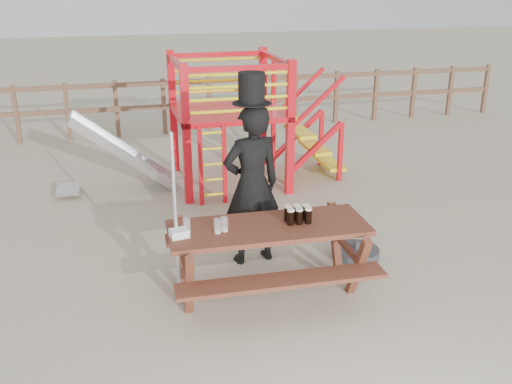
# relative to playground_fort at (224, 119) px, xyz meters

# --- Properties ---
(ground) EXTENTS (60.00, 60.00, 0.00)m
(ground) POSITION_rel_playground_fort_xyz_m (-0.12, -3.58, -1.07)
(ground) COLOR tan
(ground) RESTS_ON ground
(back_fence) EXTENTS (15.09, 0.09, 1.20)m
(back_fence) POSITION_rel_playground_fort_xyz_m (-0.12, 3.42, -0.34)
(back_fence) COLOR brown
(back_fence) RESTS_ON ground
(playground_fort) EXTENTS (4.71, 1.84, 2.10)m
(playground_fort) POSITION_rel_playground_fort_xyz_m (0.00, 0.00, 0.00)
(playground_fort) COLOR red
(playground_fort) RESTS_ON ground
(picnic_table) EXTENTS (2.13, 1.51, 0.81)m
(picnic_table) POSITION_rel_playground_fort_xyz_m (-0.29, -3.66, -0.56)
(picnic_table) COLOR maroon
(picnic_table) RESTS_ON ground
(man_with_hat) EXTENTS (0.76, 0.56, 2.27)m
(man_with_hat) POSITION_rel_playground_fort_xyz_m (-0.26, -2.84, -0.06)
(man_with_hat) COLOR black
(man_with_hat) RESTS_ON ground
(metal_pole) EXTENTS (0.04, 0.04, 1.87)m
(metal_pole) POSITION_rel_playground_fort_xyz_m (-1.25, -3.62, -0.14)
(metal_pole) COLOR #B2B2B7
(metal_pole) RESTS_ON ground
(parasol_base) EXTENTS (0.56, 0.56, 0.24)m
(parasol_base) POSITION_rel_playground_fort_xyz_m (0.98, -3.14, -1.01)
(parasol_base) COLOR #313236
(parasol_base) RESTS_ON ground
(paper_bag) EXTENTS (0.20, 0.17, 0.08)m
(paper_bag) POSITION_rel_playground_fort_xyz_m (-1.23, -3.70, -0.23)
(paper_bag) COLOR white
(paper_bag) RESTS_ON picnic_table
(stout_pints) EXTENTS (0.28, 0.20, 0.17)m
(stout_pints) POSITION_rel_playground_fort_xyz_m (0.04, -3.64, -0.18)
(stout_pints) COLOR black
(stout_pints) RESTS_ON picnic_table
(empty_glasses) EXTENTS (0.45, 0.17, 0.15)m
(empty_glasses) POSITION_rel_playground_fort_xyz_m (-0.91, -3.66, -0.20)
(empty_glasses) COLOR silver
(empty_glasses) RESTS_ON picnic_table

